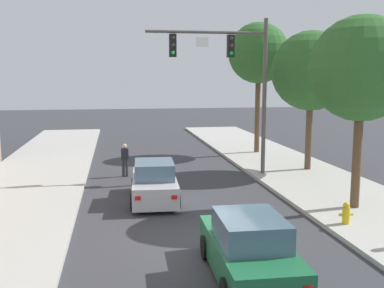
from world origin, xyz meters
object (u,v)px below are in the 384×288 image
Objects in this scene: traffic_signal_mast at (233,68)px; pedestrian_crossing_road at (125,158)px; car_following_green at (249,250)px; fire_hydrant at (346,213)px; street_tree_second at (311,71)px; street_tree_nearest at (362,69)px; street_tree_third at (259,54)px; car_lead_silver at (154,183)px.

traffic_signal_mast is 6.85m from pedestrian_crossing_road.
fire_hydrant is at bearing 35.77° from car_following_green.
pedestrian_crossing_road reaches higher than car_following_green.
fire_hydrant is 10.09m from street_tree_second.
street_tree_second is at bearing 79.74° from street_tree_nearest.
street_tree_nearest is 0.85× the size of street_tree_third.
car_following_green is at bearing -144.23° from fire_hydrant.
fire_hydrant is (6.87, -9.04, -0.41)m from pedestrian_crossing_road.
street_tree_nearest is (3.01, -6.26, -0.16)m from traffic_signal_mast.
traffic_signal_mast reaches higher than car_lead_silver.
street_tree_third is (0.33, 12.57, 1.21)m from street_tree_nearest.
street_tree_nearest is at bearing 40.92° from car_following_green.
street_tree_third reaches higher than street_tree_second.
traffic_signal_mast is 6.95m from street_tree_nearest.
car_following_green is (1.63, -7.38, 0.00)m from car_lead_silver.
street_tree_second reaches higher than pedestrian_crossing_road.
car_following_green is at bearing -77.51° from car_lead_silver.
fire_hydrant is at bearing -77.75° from traffic_signal_mast.
street_tree_second is 5.90m from street_tree_third.
car_following_green is (-2.47, -11.00, -4.58)m from traffic_signal_mast.
street_tree_second is (6.72, 11.60, 4.46)m from car_following_green.
pedestrian_crossing_road is 0.20× the size of street_tree_third.
traffic_signal_mast is 1.06× the size of street_tree_second.
car_lead_silver is 6.00× the size of fire_hydrant.
car_lead_silver is at bearing -77.48° from pedestrian_crossing_road.
fire_hydrant is at bearing -106.36° from street_tree_second.
car_following_green is 8.49m from street_tree_nearest.
street_tree_nearest reaches higher than car_lead_silver.
pedestrian_crossing_road is at bearing 177.19° from street_tree_second.
street_tree_third is at bearing 31.75° from pedestrian_crossing_road.
pedestrian_crossing_road is 10.33m from street_tree_second.
car_lead_silver is 1.01× the size of car_following_green.
traffic_signal_mast is at bearing -117.89° from street_tree_third.
car_lead_silver is 0.53× the size of street_tree_third.
street_tree_third reaches higher than pedestrian_crossing_road.
car_lead_silver is 0.61× the size of street_tree_second.
traffic_signal_mast reaches higher than street_tree_second.
street_tree_nearest is 6.97m from street_tree_second.
street_tree_second is (1.24, 6.85, 0.04)m from street_tree_nearest.
street_tree_nearest is at bearing -20.28° from car_lead_silver.
car_lead_silver is at bearing -126.82° from street_tree_third.
car_lead_silver is 7.28m from fire_hydrant.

